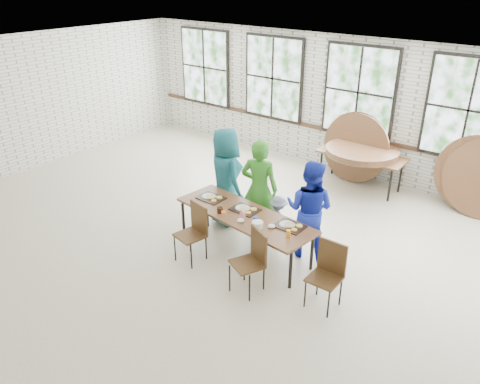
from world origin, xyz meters
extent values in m
plane|color=beige|center=(0.00, 0.00, 0.00)|extent=(12.00, 12.00, 0.00)
plane|color=white|center=(0.00, 0.00, 3.00)|extent=(12.00, 12.00, 0.00)
plane|color=silver|center=(0.00, 4.50, 1.50)|extent=(12.00, 0.00, 12.00)
plane|color=silver|center=(-6.00, 0.00, 1.50)|extent=(0.00, 9.00, 9.00)
cube|color=#422819|center=(0.00, 4.47, 0.90)|extent=(11.80, 0.05, 0.08)
cube|color=black|center=(-4.40, 4.44, 1.88)|extent=(1.62, 0.05, 1.97)
cube|color=white|center=(-4.40, 4.41, 1.88)|extent=(1.50, 0.01, 1.85)
cube|color=black|center=(-2.20, 4.44, 1.88)|extent=(1.62, 0.05, 1.97)
cube|color=white|center=(-2.20, 4.41, 1.88)|extent=(1.50, 0.01, 1.85)
cube|color=black|center=(0.00, 4.44, 1.88)|extent=(1.62, 0.05, 1.97)
cube|color=white|center=(0.00, 4.41, 1.88)|extent=(1.50, 0.01, 1.85)
cube|color=black|center=(2.20, 4.44, 1.88)|extent=(1.62, 0.05, 1.97)
cube|color=white|center=(2.20, 4.41, 1.88)|extent=(1.50, 0.01, 1.85)
cube|color=brown|center=(0.15, 0.32, 0.72)|extent=(2.47, 1.03, 0.04)
cylinder|color=black|center=(-0.93, 0.02, 0.35)|extent=(0.05, 0.05, 0.70)
cylinder|color=black|center=(-0.93, 0.62, 0.35)|extent=(0.05, 0.05, 0.70)
cylinder|color=black|center=(1.23, 0.02, 0.35)|extent=(0.05, 0.05, 0.70)
cylinder|color=black|center=(1.23, 0.62, 0.35)|extent=(0.05, 0.05, 0.70)
cube|color=#493018|center=(-0.41, -0.35, 0.45)|extent=(0.49, 0.47, 0.03)
cube|color=#493018|center=(-0.37, -0.17, 0.70)|extent=(0.42, 0.11, 0.50)
cylinder|color=black|center=(-0.59, -0.52, 0.22)|extent=(0.02, 0.02, 0.44)
cylinder|color=black|center=(-0.59, -0.18, 0.22)|extent=(0.02, 0.02, 0.44)
cylinder|color=black|center=(-0.23, -0.52, 0.22)|extent=(0.02, 0.02, 0.44)
cylinder|color=black|center=(-0.23, -0.18, 0.22)|extent=(0.02, 0.02, 0.44)
cube|color=#493018|center=(0.77, -0.42, 0.45)|extent=(0.55, 0.54, 0.03)
cube|color=#493018|center=(0.85, -0.24, 0.70)|extent=(0.40, 0.20, 0.50)
cylinder|color=black|center=(0.59, -0.59, 0.22)|extent=(0.02, 0.02, 0.44)
cylinder|color=black|center=(0.59, -0.25, 0.22)|extent=(0.02, 0.02, 0.44)
cylinder|color=black|center=(0.95, -0.59, 0.22)|extent=(0.02, 0.02, 0.44)
cylinder|color=black|center=(0.95, -0.25, 0.22)|extent=(0.02, 0.02, 0.44)
cube|color=#493018|center=(1.81, -0.04, 0.45)|extent=(0.43, 0.41, 0.03)
cube|color=#493018|center=(1.80, 0.15, 0.70)|extent=(0.42, 0.04, 0.50)
cylinder|color=black|center=(1.63, -0.21, 0.22)|extent=(0.02, 0.02, 0.44)
cylinder|color=black|center=(1.63, 0.13, 0.22)|extent=(0.02, 0.02, 0.44)
cylinder|color=black|center=(1.99, -0.21, 0.22)|extent=(0.02, 0.02, 0.44)
cylinder|color=black|center=(1.99, 0.13, 0.22)|extent=(0.02, 0.02, 0.44)
imported|color=#1C606D|center=(-0.78, 0.97, 0.90)|extent=(1.03, 0.88, 1.80)
imported|color=#307D21|center=(-0.04, 0.97, 0.88)|extent=(0.74, 0.61, 1.76)
imported|color=#13203D|center=(0.36, 0.97, 0.43)|extent=(0.63, 0.50, 0.86)
imported|color=#192BB4|center=(0.94, 0.97, 0.82)|extent=(0.89, 0.75, 1.63)
cube|color=brown|center=(0.45, 3.91, 0.72)|extent=(1.81, 0.79, 0.04)
cylinder|color=black|center=(-0.33, 3.63, 0.35)|extent=(0.04, 0.04, 0.70)
cylinder|color=black|center=(-0.33, 4.18, 0.35)|extent=(0.04, 0.04, 0.70)
cylinder|color=black|center=(1.23, 3.63, 0.35)|extent=(0.04, 0.04, 0.70)
cylinder|color=black|center=(1.23, 4.18, 0.35)|extent=(0.04, 0.04, 0.70)
cube|color=black|center=(-0.63, 0.41, 0.75)|extent=(0.44, 0.33, 0.02)
cube|color=black|center=(0.08, 0.43, 0.75)|extent=(0.44, 0.33, 0.02)
cube|color=black|center=(0.93, 0.43, 0.75)|extent=(0.44, 0.33, 0.02)
cylinder|color=black|center=(-0.18, 0.11, 0.79)|extent=(0.09, 0.09, 0.09)
cube|color=red|center=(0.23, 0.18, 0.80)|extent=(0.06, 0.07, 0.11)
cylinder|color=blue|center=(0.45, 0.21, 0.79)|extent=(0.07, 0.07, 0.10)
cylinder|color=orange|center=(1.07, 0.17, 0.80)|extent=(0.07, 0.07, 0.11)
cylinder|color=white|center=(0.57, 0.10, 0.79)|extent=(0.17, 0.17, 0.10)
ellipsoid|color=white|center=(0.26, 0.09, 0.76)|extent=(0.11, 0.11, 0.05)
ellipsoid|color=white|center=(0.73, 0.24, 0.76)|extent=(0.11, 0.11, 0.05)
cylinder|color=brown|center=(0.45, 3.91, 0.76)|extent=(1.50, 1.50, 0.04)
cylinder|color=brown|center=(0.45, 3.91, 0.80)|extent=(1.50, 1.50, 0.04)
cylinder|color=brown|center=(0.45, 3.91, 0.85)|extent=(1.50, 1.50, 0.04)
cylinder|color=brown|center=(0.14, 4.24, 0.73)|extent=(1.50, 0.25, 1.49)
cylinder|color=brown|center=(0.19, 4.14, 0.73)|extent=(1.50, 0.27, 1.49)
cylinder|color=brown|center=(2.59, 4.24, 0.73)|extent=(1.50, 0.36, 1.48)
camera|label=1|loc=(4.14, -4.80, 4.25)|focal=35.00mm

